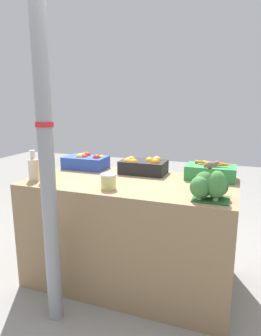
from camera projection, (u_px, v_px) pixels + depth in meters
The scene contains 11 objects.
ground_plane at pixel (130, 278), 2.47m from camera, with size 10.00×10.00×0.00m, color gray.
market_table at pixel (130, 231), 2.38m from camera, with size 1.58×0.81×0.83m, color #937551.
support_pole at pixel (46, 144), 1.78m from camera, with size 0.11×0.11×2.36m.
apple_crate at pixel (86, 161), 2.70m from camera, with size 0.38×0.24×0.14m.
orange_crate at pixel (143, 166), 2.51m from camera, with size 0.38×0.24×0.14m.
carrot_crate at pixel (211, 172), 2.32m from camera, with size 0.38×0.24×0.14m.
broccoli_pile at pixel (210, 186), 1.82m from camera, with size 0.24×0.20×0.19m.
juice_bottle_cloudy at pixel (33, 168), 2.28m from camera, with size 0.08×0.08×0.23m.
juice_bottle_amber at pixel (45, 167), 2.24m from camera, with size 0.08×0.08×0.27m.
pickle_jar at pixel (108, 181), 2.06m from camera, with size 0.11×0.11×0.11m.
sparrow_bird at pixel (211, 165), 1.80m from camera, with size 0.13×0.07×0.05m.
Camera 1 is at (0.77, -2.07, 1.43)m, focal length 32.00 mm.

